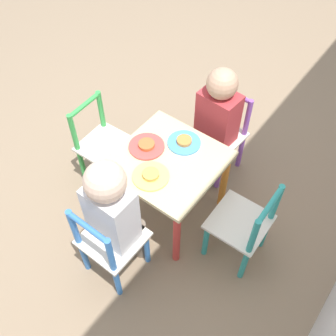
{
  "coord_description": "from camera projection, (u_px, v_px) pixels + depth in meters",
  "views": [
    {
      "loc": [
        0.95,
        0.72,
        1.84
      ],
      "look_at": [
        0.0,
        0.0,
        0.36
      ],
      "focal_mm": 42.0,
      "sensor_mm": 36.0,
      "label": 1
    }
  ],
  "objects": [
    {
      "name": "ground_plane",
      "position": [
        168.0,
        209.0,
        2.18
      ],
      "size": [
        6.0,
        6.0,
        0.0
      ],
      "primitive_type": "plane",
      "color": "#8C755B"
    },
    {
      "name": "kids_table",
      "position": [
        168.0,
        170.0,
        1.91
      ],
      "size": [
        0.49,
        0.49,
        0.43
      ],
      "color": "beige",
      "rests_on": "ground_plane"
    },
    {
      "name": "chair_blue",
      "position": [
        109.0,
        243.0,
        1.77
      ],
      "size": [
        0.26,
        0.26,
        0.51
      ],
      "rotation": [
        0.0,
        0.0,
        -1.58
      ],
      "color": "silver",
      "rests_on": "ground_plane"
    },
    {
      "name": "chair_purple",
      "position": [
        219.0,
        135.0,
        2.19
      ],
      "size": [
        0.28,
        0.28,
        0.51
      ],
      "rotation": [
        0.0,
        0.0,
        1.5
      ],
      "color": "silver",
      "rests_on": "ground_plane"
    },
    {
      "name": "chair_green",
      "position": [
        103.0,
        145.0,
        2.15
      ],
      "size": [
        0.27,
        0.27,
        0.51
      ],
      "rotation": [
        0.0,
        0.0,
        -3.1
      ],
      "color": "silver",
      "rests_on": "ground_plane"
    },
    {
      "name": "chair_teal",
      "position": [
        243.0,
        226.0,
        1.83
      ],
      "size": [
        0.26,
        0.26,
        0.51
      ],
      "rotation": [
        0.0,
        0.0,
        0.02
      ],
      "color": "silver",
      "rests_on": "ground_plane"
    },
    {
      "name": "child_right",
      "position": [
        113.0,
        210.0,
        1.64
      ],
      "size": [
        0.22,
        0.2,
        0.75
      ],
      "rotation": [
        0.0,
        0.0,
        -1.58
      ],
      "color": "#7A6B5B",
      "rests_on": "ground_plane"
    },
    {
      "name": "child_left",
      "position": [
        216.0,
        118.0,
        2.03
      ],
      "size": [
        0.22,
        0.21,
        0.72
      ],
      "rotation": [
        0.0,
        0.0,
        1.5
      ],
      "color": "#4C608E",
      "rests_on": "ground_plane"
    },
    {
      "name": "plate_right",
      "position": [
        151.0,
        176.0,
        1.78
      ],
      "size": [
        0.17,
        0.17,
        0.03
      ],
      "color": "#EADB66",
      "rests_on": "kids_table"
    },
    {
      "name": "plate_left",
      "position": [
        184.0,
        142.0,
        1.91
      ],
      "size": [
        0.16,
        0.16,
        0.03
      ],
      "color": "#4C9EE0",
      "rests_on": "kids_table"
    },
    {
      "name": "plate_front",
      "position": [
        147.0,
        146.0,
        1.89
      ],
      "size": [
        0.18,
        0.18,
        0.03
      ],
      "color": "#E54C47",
      "rests_on": "kids_table"
    }
  ]
}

